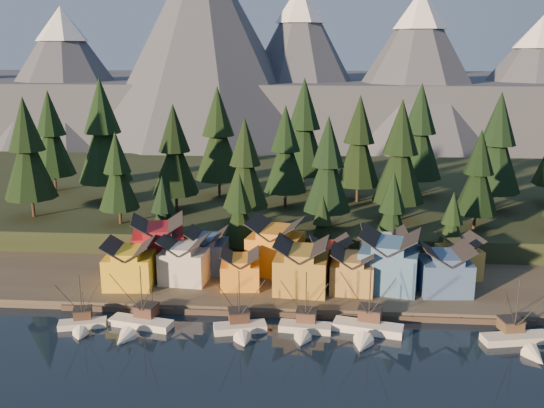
# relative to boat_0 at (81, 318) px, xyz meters

# --- Properties ---
(ground) EXTENTS (500.00, 500.00, 0.00)m
(ground) POSITION_rel_boat_0_xyz_m (33.75, -7.94, -1.96)
(ground) COLOR black
(ground) RESTS_ON ground
(shore_strip) EXTENTS (400.00, 50.00, 1.50)m
(shore_strip) POSITION_rel_boat_0_xyz_m (33.75, 32.06, -1.21)
(shore_strip) COLOR #3C362C
(shore_strip) RESTS_ON ground
(hillside) EXTENTS (420.00, 100.00, 6.00)m
(hillside) POSITION_rel_boat_0_xyz_m (33.75, 82.06, 1.04)
(hillside) COLOR black
(hillside) RESTS_ON ground
(dock) EXTENTS (80.00, 4.00, 1.00)m
(dock) POSITION_rel_boat_0_xyz_m (33.75, 8.56, -1.46)
(dock) COLOR #433830
(dock) RESTS_ON ground
(mountain_ridge) EXTENTS (560.00, 190.00, 90.00)m
(mountain_ridge) POSITION_rel_boat_0_xyz_m (29.55, 205.65, 24.10)
(mountain_ridge) COLOR #4F5766
(mountain_ridge) RESTS_ON ground
(boat_0) EXTENTS (8.18, 8.68, 9.86)m
(boat_0) POSITION_rel_boat_0_xyz_m (0.00, 0.00, 0.00)
(boat_0) COLOR silver
(boat_0) RESTS_ON ground
(boat_1) EXTENTS (11.14, 11.74, 11.42)m
(boat_1) POSITION_rel_boat_0_xyz_m (9.03, 0.53, 0.11)
(boat_1) COLOR silver
(boat_1) RESTS_ON ground
(boat_2) EXTENTS (9.07, 9.66, 11.21)m
(boat_2) POSITION_rel_boat_0_xyz_m (25.87, 0.37, 0.30)
(boat_2) COLOR beige
(boat_2) RESTS_ON ground
(boat_3) EXTENTS (8.82, 9.46, 10.94)m
(boat_3) POSITION_rel_boat_0_xyz_m (36.01, 1.33, 0.22)
(boat_3) COLOR beige
(boat_3) RESTS_ON ground
(boat_4) EXTENTS (11.80, 12.40, 12.58)m
(boat_4) POSITION_rel_boat_0_xyz_m (45.86, 1.51, 0.37)
(boat_4) COLOR silver
(boat_4) RESTS_ON ground
(boat_6) EXTENTS (11.26, 11.90, 11.29)m
(boat_6) POSITION_rel_boat_0_xyz_m (69.00, -0.34, 0.06)
(boat_6) COLOR beige
(boat_6) RESTS_ON ground
(house_front_0) EXTENTS (9.12, 8.68, 8.60)m
(house_front_0) POSITION_rel_boat_0_xyz_m (3.48, 15.11, 4.06)
(house_front_0) COLOR gold
(house_front_0) RESTS_ON shore_strip
(house_front_1) EXTENTS (9.08, 8.78, 8.71)m
(house_front_1) POSITION_rel_boat_0_xyz_m (13.08, 18.27, 4.12)
(house_front_1) COLOR beige
(house_front_1) RESTS_ON shore_strip
(house_front_2) EXTENTS (7.58, 7.63, 6.81)m
(house_front_2) POSITION_rel_boat_0_xyz_m (23.79, 16.40, 3.12)
(house_front_2) COLOR orange
(house_front_2) RESTS_ON shore_strip
(house_front_3) EXTENTS (9.98, 9.58, 9.46)m
(house_front_3) POSITION_rel_boat_0_xyz_m (34.99, 15.24, 4.51)
(house_front_3) COLOR #A47D2A
(house_front_3) RESTS_ON shore_strip
(house_front_4) EXTENTS (8.41, 8.95, 7.82)m
(house_front_4) POSITION_rel_boat_0_xyz_m (44.21, 16.20, 3.65)
(house_front_4) COLOR #A87E3B
(house_front_4) RESTS_ON shore_strip
(house_front_5) EXTENTS (12.02, 11.32, 10.73)m
(house_front_5) POSITION_rel_boat_0_xyz_m (50.83, 17.54, 5.18)
(house_front_5) COLOR #3E6893
(house_front_5) RESTS_ON shore_strip
(house_front_6) EXTENTS (9.32, 8.87, 8.77)m
(house_front_6) POSITION_rel_boat_0_xyz_m (60.58, 16.61, 4.15)
(house_front_6) COLOR #395786
(house_front_6) RESTS_ON shore_strip
(house_back_0) EXTENTS (11.74, 11.44, 10.71)m
(house_back_0) POSITION_rel_boat_0_xyz_m (6.73, 23.66, 5.17)
(house_back_0) COLOR maroon
(house_back_0) RESTS_ON shore_strip
(house_back_1) EXTENTS (7.61, 7.70, 8.40)m
(house_back_1) POSITION_rel_boat_0_xyz_m (16.29, 24.05, 3.95)
(house_back_1) COLOR #344B7D
(house_back_1) RESTS_ON shore_strip
(house_back_2) EXTENTS (11.63, 11.00, 10.58)m
(house_back_2) POSITION_rel_boat_0_xyz_m (29.69, 24.53, 5.10)
(house_back_2) COLOR orange
(house_back_2) RESTS_ON shore_strip
(house_back_3) EXTENTS (8.54, 7.84, 7.74)m
(house_back_3) POSITION_rel_boat_0_xyz_m (40.21, 22.76, 3.61)
(house_back_3) COLOR #A02A18
(house_back_3) RESTS_ON shore_strip
(house_back_4) EXTENTS (8.50, 8.16, 9.25)m
(house_back_4) POSITION_rel_boat_0_xyz_m (50.42, 23.79, 4.40)
(house_back_4) COLOR beige
(house_back_4) RESTS_ON shore_strip
(house_back_5) EXTENTS (8.54, 8.61, 8.07)m
(house_back_5) POSITION_rel_boat_0_xyz_m (64.85, 24.52, 3.78)
(house_back_5) COLOR #B18F3E
(house_back_5) RESTS_ON shore_strip
(tree_hill_0) EXTENTS (11.93, 11.93, 27.80)m
(tree_hill_0) POSITION_rel_boat_0_xyz_m (-28.25, 44.06, 19.24)
(tree_hill_0) COLOR #332319
(tree_hill_0) RESTS_ON hillside
(tree_hill_1) EXTENTS (13.43, 13.43, 31.28)m
(tree_hill_1) POSITION_rel_boat_0_xyz_m (-16.25, 60.06, 21.14)
(tree_hill_1) COLOR #332319
(tree_hill_1) RESTS_ON hillside
(tree_hill_2) EXTENTS (8.90, 8.90, 20.74)m
(tree_hill_2) POSITION_rel_boat_0_xyz_m (-6.25, 40.06, 15.38)
(tree_hill_2) COLOR #332319
(tree_hill_2) RESTS_ON hillside
(tree_hill_3) EXTENTS (11.05, 11.05, 25.74)m
(tree_hill_3) POSITION_rel_boat_0_xyz_m (3.75, 52.06, 18.12)
(tree_hill_3) COLOR #332319
(tree_hill_3) RESTS_ON hillside
(tree_hill_4) EXTENTS (12.40, 12.40, 28.88)m
(tree_hill_4) POSITION_rel_boat_0_xyz_m (11.75, 67.06, 19.83)
(tree_hill_4) COLOR #332319
(tree_hill_4) RESTS_ON hillside
(tree_hill_5) EXTENTS (10.23, 10.23, 23.84)m
(tree_hill_5) POSITION_rel_boat_0_xyz_m (21.75, 42.06, 17.07)
(tree_hill_5) COLOR #332319
(tree_hill_5) RESTS_ON hillside
(tree_hill_6) EXTENTS (10.79, 10.79, 25.14)m
(tree_hill_6) POSITION_rel_boat_0_xyz_m (29.75, 57.06, 17.79)
(tree_hill_6) COLOR #332319
(tree_hill_6) RESTS_ON hillside
(tree_hill_7) EXTENTS (10.52, 10.52, 24.51)m
(tree_hill_7) POSITION_rel_boat_0_xyz_m (39.75, 40.06, 17.44)
(tree_hill_7) COLOR #332319
(tree_hill_7) RESTS_ON hillside
(tree_hill_8) EXTENTS (11.64, 11.64, 27.11)m
(tree_hill_8) POSITION_rel_boat_0_xyz_m (47.75, 64.06, 18.86)
(tree_hill_8) COLOR #332319
(tree_hill_8) RESTS_ON hillside
(tree_hill_9) EXTENTS (11.82, 11.82, 27.54)m
(tree_hill_9) POSITION_rel_boat_0_xyz_m (55.75, 47.06, 19.10)
(tree_hill_9) COLOR #332319
(tree_hill_9) RESTS_ON hillside
(tree_hill_10) EXTENTS (12.72, 12.72, 29.64)m
(tree_hill_10) POSITION_rel_boat_0_xyz_m (63.75, 72.06, 20.25)
(tree_hill_10) COLOR #332319
(tree_hill_10) RESTS_ON hillside
(tree_hill_11) EXTENTS (9.32, 9.32, 21.72)m
(tree_hill_11) POSITION_rel_boat_0_xyz_m (71.75, 42.06, 15.91)
(tree_hill_11) COLOR #332319
(tree_hill_11) RESTS_ON hillside
(tree_hill_12) EXTENTS (12.24, 12.24, 28.52)m
(tree_hill_12) POSITION_rel_boat_0_xyz_m (79.75, 58.06, 19.64)
(tree_hill_12) COLOR #332319
(tree_hill_12) RESTS_ON hillside
(tree_hill_15) EXTENTS (13.22, 13.22, 30.81)m
(tree_hill_15) POSITION_rel_boat_0_xyz_m (33.75, 74.06, 20.89)
(tree_hill_15) COLOR #332319
(tree_hill_15) RESTS_ON hillside
(tree_hill_16) EXTENTS (11.78, 11.78, 27.43)m
(tree_hill_16) POSITION_rel_boat_0_xyz_m (-34.25, 70.06, 19.04)
(tree_hill_16) COLOR #332319
(tree_hill_16) RESTS_ON hillside
(tree_shore_0) EXTENTS (7.41, 7.41, 17.26)m
(tree_shore_0) POSITION_rel_boat_0_xyz_m (5.75, 32.06, 8.97)
(tree_shore_0) COLOR #332319
(tree_shore_0) RESTS_ON shore_strip
(tree_shore_1) EXTENTS (7.74, 7.74, 18.02)m
(tree_shore_1) POSITION_rel_boat_0_xyz_m (21.75, 32.06, 9.39)
(tree_shore_1) COLOR #332319
(tree_shore_1) RESTS_ON shore_strip
(tree_shore_2) EXTENTS (5.95, 5.95, 13.87)m
(tree_shore_2) POSITION_rel_boat_0_xyz_m (38.75, 32.06, 7.11)
(tree_shore_2) COLOR #332319
(tree_shore_2) RESTS_ON shore_strip
(tree_shore_3) EXTENTS (8.16, 8.16, 19.00)m
(tree_shore_3) POSITION_rel_boat_0_xyz_m (52.75, 32.06, 9.92)
(tree_shore_3) COLOR #332319
(tree_shore_3) RESTS_ON shore_strip
(tree_shore_4) EXTENTS (6.44, 6.44, 14.99)m
(tree_shore_4) POSITION_rel_boat_0_xyz_m (64.75, 32.06, 7.73)
(tree_shore_4) COLOR #332319
(tree_shore_4) RESTS_ON shore_strip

